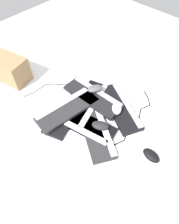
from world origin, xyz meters
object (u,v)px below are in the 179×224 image
at_px(keyboard_1, 96,130).
at_px(mouse_0, 117,108).
at_px(keyboard_5, 67,109).
at_px(mouse_3, 95,89).
at_px(keyboard_2, 120,107).
at_px(cardboard_box, 10,69).
at_px(keyboard_0, 82,124).
at_px(keyboard_3, 87,104).
at_px(keyboard_4, 67,111).
at_px(mouse_1, 100,126).
at_px(keyboard_6, 93,97).
at_px(mouse_2, 151,155).

relative_size(keyboard_1, mouse_0, 4.11).
height_order(keyboard_5, mouse_3, mouse_3).
distance_m(keyboard_2, cardboard_box, 0.87).
relative_size(keyboard_0, keyboard_3, 0.99).
relative_size(keyboard_1, keyboard_3, 0.97).
bearing_deg(keyboard_0, keyboard_4, -91.65).
xyz_separation_m(keyboard_3, mouse_1, (0.09, 0.21, 0.04)).
height_order(keyboard_1, keyboard_6, keyboard_6).
distance_m(keyboard_5, keyboard_6, 0.21).
xyz_separation_m(mouse_1, cardboard_box, (0.11, -0.82, 0.05)).
xyz_separation_m(keyboard_6, cardboard_box, (0.26, -0.61, 0.05)).
bearing_deg(keyboard_2, mouse_0, 5.98).
bearing_deg(keyboard_2, cardboard_box, -67.24).
height_order(keyboard_3, keyboard_4, same).
distance_m(keyboard_0, cardboard_box, 0.72).
bearing_deg(keyboard_1, mouse_1, 153.06).
bearing_deg(keyboard_6, mouse_2, 80.60).
xyz_separation_m(keyboard_4, cardboard_box, (0.06, -0.55, 0.08)).
relative_size(mouse_1, mouse_3, 1.00).
bearing_deg(keyboard_3, mouse_2, 86.50).
relative_size(keyboard_5, keyboard_6, 1.03).
bearing_deg(keyboard_0, cardboard_box, -85.36).
xyz_separation_m(keyboard_3, cardboard_box, (0.20, -0.61, 0.08)).
bearing_deg(keyboard_4, mouse_1, 100.15).
height_order(keyboard_2, mouse_2, mouse_2).
bearing_deg(mouse_2, keyboard_1, -160.31).
xyz_separation_m(keyboard_2, mouse_0, (0.05, 0.00, 0.04)).
height_order(keyboard_0, keyboard_2, same).
distance_m(keyboard_2, mouse_0, 0.06).
relative_size(keyboard_2, mouse_3, 4.18).
relative_size(keyboard_2, keyboard_3, 0.99).
xyz_separation_m(keyboard_4, keyboard_6, (-0.20, 0.06, 0.03)).
bearing_deg(keyboard_0, keyboard_6, -155.00).
height_order(keyboard_1, keyboard_4, same).
xyz_separation_m(keyboard_1, mouse_3, (-0.22, -0.21, 0.07)).
height_order(keyboard_0, keyboard_1, same).
relative_size(keyboard_4, cardboard_box, 1.77).
height_order(keyboard_1, mouse_3, mouse_3).
height_order(keyboard_1, keyboard_3, same).
relative_size(keyboard_6, mouse_0, 4.04).
bearing_deg(mouse_3, keyboard_3, 37.17).
xyz_separation_m(keyboard_1, keyboard_5, (0.02, -0.24, 0.03)).
height_order(keyboard_4, mouse_0, mouse_0).
xyz_separation_m(keyboard_5, mouse_3, (-0.25, 0.03, 0.04)).
distance_m(keyboard_3, keyboard_6, 0.06).
xyz_separation_m(keyboard_6, mouse_3, (-0.04, -0.02, 0.04)).
bearing_deg(keyboard_4, cardboard_box, -83.62).
bearing_deg(mouse_1, mouse_2, 161.38).
distance_m(keyboard_0, keyboard_5, 0.15).
bearing_deg(mouse_3, keyboard_0, 53.11).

